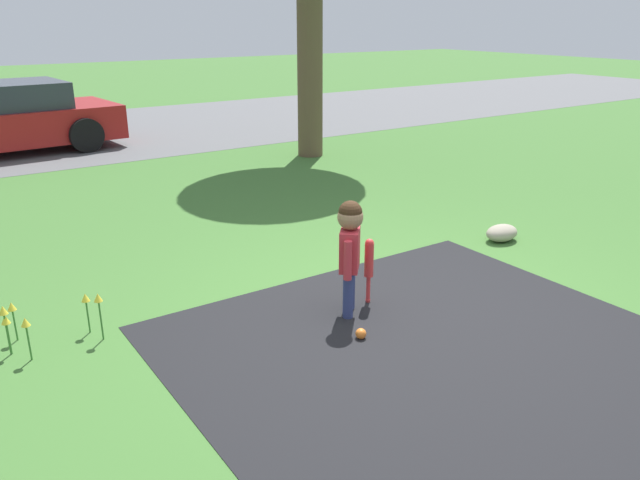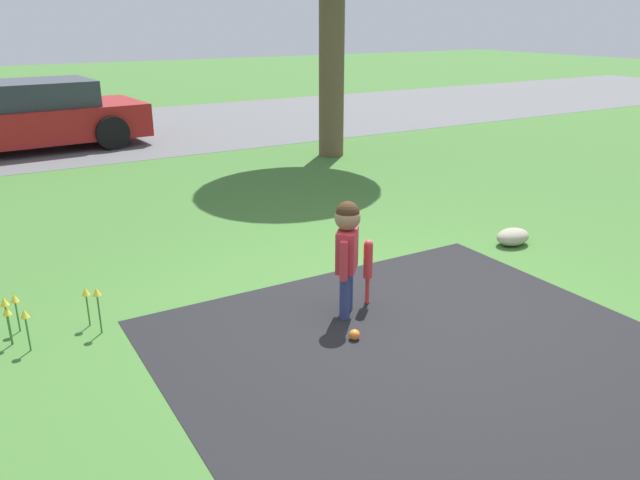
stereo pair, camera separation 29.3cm
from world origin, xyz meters
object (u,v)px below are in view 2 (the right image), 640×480
child (347,242)px  baseball_bat (368,263)px  sports_ball (354,335)px  parked_car (27,117)px

child → baseball_bat: (0.24, 0.07, -0.24)m
sports_ball → child: bearing=65.5°
baseball_bat → parked_car: bearing=100.5°
baseball_bat → parked_car: (-1.51, 8.10, 0.20)m
child → baseball_bat: size_ratio=1.67×
parked_car → child: bearing=94.6°
child → sports_ball: 0.69m
baseball_bat → sports_ball: (-0.42, -0.45, -0.31)m
parked_car → sports_ball: bearing=93.1°
child → parked_car: bearing=50.5°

